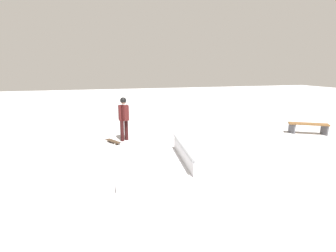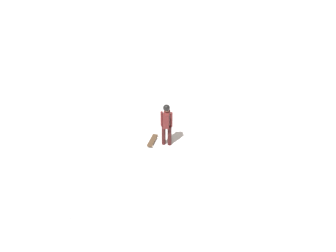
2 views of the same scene
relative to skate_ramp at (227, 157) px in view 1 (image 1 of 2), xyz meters
The scene contains 5 objects.
ground_plane 0.57m from the skate_ramp, 113.19° to the right, with size 60.00×60.00×0.00m, color silver.
skate_ramp is the anchor object (origin of this frame).
skater 4.61m from the skate_ramp, 57.13° to the right, with size 0.40×0.44×1.73m.
skateboard 4.63m from the skate_ramp, 50.25° to the right, with size 0.55×0.80×0.09m.
park_bench 5.99m from the skate_ramp, 153.87° to the right, with size 1.58×1.17×0.48m.
Camera 1 is at (3.92, 7.12, 2.86)m, focal length 28.87 mm.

